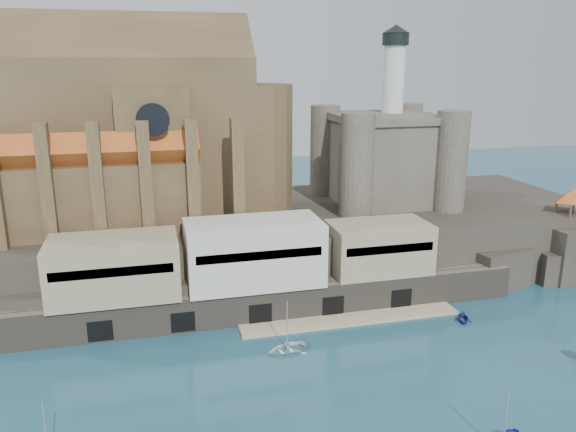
{
  "coord_description": "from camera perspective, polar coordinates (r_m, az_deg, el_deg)",
  "views": [
    {
      "loc": [
        -23.03,
        -46.6,
        33.37
      ],
      "look_at": [
        -3.12,
        32.0,
        11.05
      ],
      "focal_mm": 35.0,
      "sensor_mm": 36.0,
      "label": 1
    }
  ],
  "objects": [
    {
      "name": "rock_outcrop",
      "position": [
        101.68,
        26.46,
        -3.06
      ],
      "size": [
        14.5,
        10.5,
        8.7
      ],
      "color": "black",
      "rests_on": "ground"
    },
    {
      "name": "boat_7",
      "position": [
        79.6,
        17.34,
        -10.14
      ],
      "size": [
        3.21,
        2.66,
        3.2
      ],
      "primitive_type": "imported",
      "rotation": [
        0.0,
        0.0,
        5.86
      ],
      "color": "navy",
      "rests_on": "ground"
    },
    {
      "name": "ground",
      "position": [
        61.77,
        10.65,
        -17.6
      ],
      "size": [
        300.0,
        300.0,
        0.0
      ],
      "primitive_type": "plane",
      "color": "#1B485A",
      "rests_on": "ground"
    },
    {
      "name": "pavilion",
      "position": [
        99.63,
        27.0,
        1.74
      ],
      "size": [
        6.4,
        6.4,
        5.4
      ],
      "color": "#4D3C24",
      "rests_on": "rock_outcrop"
    },
    {
      "name": "boat_6",
      "position": [
        69.01,
        -0.09,
        -13.52
      ],
      "size": [
        1.96,
        3.92,
        5.28
      ],
      "primitive_type": "imported",
      "rotation": [
        0.0,
        0.0,
        4.95
      ],
      "color": "white",
      "rests_on": "ground"
    },
    {
      "name": "promontory",
      "position": [
        93.39,
        0.63,
        -2.34
      ],
      "size": [
        100.0,
        36.0,
        10.0
      ],
      "color": "black",
      "rests_on": "ground"
    },
    {
      "name": "castle_keep",
      "position": [
        97.17,
        9.76,
        6.26
      ],
      "size": [
        21.2,
        21.2,
        29.3
      ],
      "color": "#4C473C",
      "rests_on": "promontory"
    },
    {
      "name": "church",
      "position": [
        89.17,
        -14.94,
        7.64
      ],
      "size": [
        47.0,
        25.93,
        30.51
      ],
      "color": "#4D3C24",
      "rests_on": "promontory"
    },
    {
      "name": "quay",
      "position": [
        75.92,
        -3.54,
        -5.71
      ],
      "size": [
        70.0,
        12.0,
        13.05
      ],
      "color": "#5D544A",
      "rests_on": "ground"
    }
  ]
}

